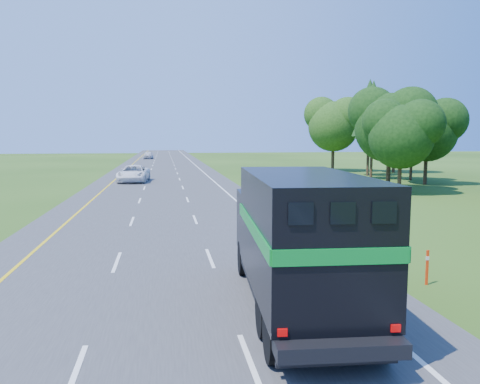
# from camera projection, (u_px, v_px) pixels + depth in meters

# --- Properties ---
(road) EXTENTS (15.00, 260.00, 0.04)m
(road) POSITION_uv_depth(u_px,v_px,m) (164.00, 185.00, 47.98)
(road) COLOR #38383A
(road) RESTS_ON ground
(lane_markings) EXTENTS (11.15, 260.00, 0.01)m
(lane_markings) POSITION_uv_depth(u_px,v_px,m) (164.00, 185.00, 47.98)
(lane_markings) COLOR yellow
(lane_markings) RESTS_ON road
(horse_truck) EXTENTS (3.33, 8.97, 3.90)m
(horse_truck) POSITION_uv_depth(u_px,v_px,m) (298.00, 237.00, 12.99)
(horse_truck) COLOR black
(horse_truck) RESTS_ON road
(white_suv) EXTENTS (3.51, 6.74, 1.81)m
(white_suv) POSITION_uv_depth(u_px,v_px,m) (134.00, 173.00, 51.04)
(white_suv) COLOR white
(white_suv) RESTS_ON road
(far_car) EXTENTS (2.33, 4.94, 1.63)m
(far_car) POSITION_uv_depth(u_px,v_px,m) (148.00, 155.00, 105.37)
(far_car) COLOR silver
(far_car) RESTS_ON road
(delineator) EXTENTS (0.10, 0.05, 1.18)m
(delineator) POSITION_uv_depth(u_px,v_px,m) (427.00, 266.00, 15.50)
(delineator) COLOR #FF330D
(delineator) RESTS_ON ground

